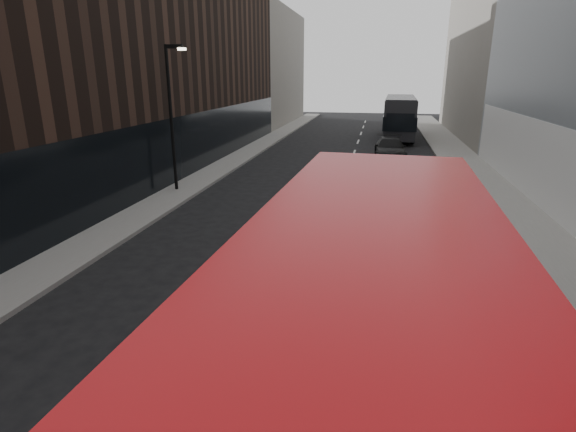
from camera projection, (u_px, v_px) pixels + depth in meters
The scene contains 10 objects.
sidewalk_right at pixel (474, 175), 26.77m from camera, with size 3.00×80.00×0.15m, color slate.
sidewalk_left at pixel (226, 165), 29.68m from camera, with size 2.00×80.00×0.15m, color slate.
building_victorian at pixel (492, 30), 40.91m from camera, with size 6.50×24.00×21.00m.
building_left_mid at pixel (199, 57), 32.91m from camera, with size 5.00×24.00×14.00m, color black.
building_left_far at pixel (270, 68), 53.63m from camera, with size 5.00×20.00×13.00m, color slate.
street_lamp at pixel (172, 109), 21.94m from camera, with size 1.06×0.22×7.00m.
grey_bus at pixel (400, 116), 42.17m from camera, with size 3.12×11.85×3.80m.
car_a at pixel (360, 185), 21.73m from camera, with size 1.57×3.91×1.33m, color black.
car_b at pixel (403, 190), 20.89m from camera, with size 1.41×4.04×1.33m, color gray.
car_c at pixel (390, 149), 31.85m from camera, with size 2.13×5.24×1.52m, color black.
Camera 1 is at (1.77, -2.94, 5.82)m, focal length 28.00 mm.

